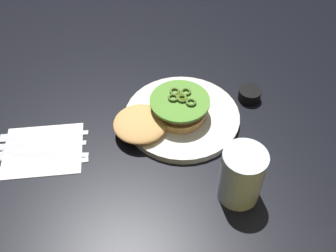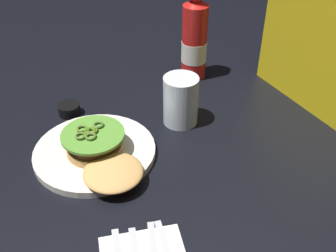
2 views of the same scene
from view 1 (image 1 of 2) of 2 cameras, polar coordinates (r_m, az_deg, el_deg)
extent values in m
plane|color=black|center=(0.83, 2.90, -4.52)|extent=(3.00, 3.00, 0.00)
cylinder|color=silver|center=(0.89, 2.03, 1.35)|extent=(0.26, 0.26, 0.02)
cylinder|color=tan|center=(0.88, 1.67, 2.06)|extent=(0.12, 0.12, 0.02)
cylinder|color=#512D19|center=(0.87, 1.69, 2.84)|extent=(0.11, 0.11, 0.02)
cylinder|color=red|center=(0.86, 1.71, 3.36)|extent=(0.10, 0.10, 0.01)
cylinder|color=#569231|center=(0.86, 1.72, 3.65)|extent=(0.13, 0.13, 0.01)
torus|color=#547225|center=(0.87, 2.60, 4.98)|extent=(0.02, 0.02, 0.01)
torus|color=#4D6422|center=(0.85, 2.07, 3.99)|extent=(0.02, 0.02, 0.01)
torus|color=#556D2B|center=(0.87, 0.99, 5.04)|extent=(0.02, 0.02, 0.01)
torus|color=#4B7B12|center=(0.86, 1.97, 4.23)|extent=(0.02, 0.02, 0.01)
torus|color=#526B27|center=(0.85, 0.74, 4.12)|extent=(0.02, 0.02, 0.01)
torus|color=#4C6F2A|center=(0.85, 3.34, 3.45)|extent=(0.02, 0.02, 0.01)
ellipsoid|color=tan|center=(0.85, -4.01, 0.34)|extent=(0.12, 0.12, 0.03)
cylinder|color=silver|center=(0.74, 10.53, -7.02)|extent=(0.08, 0.08, 0.12)
cylinder|color=black|center=(0.96, 11.68, 4.48)|extent=(0.05, 0.05, 0.03)
cube|color=white|center=(0.88, -17.57, -3.29)|extent=(0.19, 0.18, 0.00)
cube|color=silver|center=(0.90, -17.36, -1.12)|extent=(0.18, 0.06, 0.00)
cube|color=silver|center=(0.93, -22.11, -1.42)|extent=(0.04, 0.03, 0.00)
cube|color=silver|center=(0.89, -17.53, -2.47)|extent=(0.18, 0.06, 0.00)
cube|color=silver|center=(0.91, -22.14, -2.66)|extent=(0.08, 0.04, 0.00)
cube|color=silver|center=(0.87, -17.71, -3.86)|extent=(0.19, 0.08, 0.00)
ellipsoid|color=silver|center=(0.90, -22.71, -3.76)|extent=(0.04, 0.03, 0.00)
cube|color=silver|center=(0.85, -17.89, -5.32)|extent=(0.19, 0.05, 0.00)
camera|label=2|loc=(0.84, -56.25, 23.31)|focal=43.00mm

